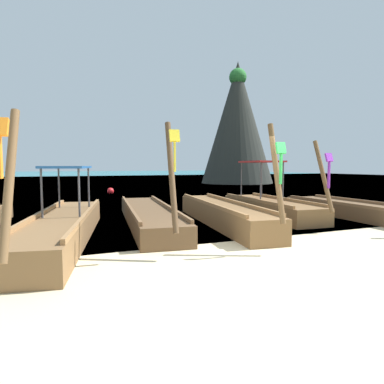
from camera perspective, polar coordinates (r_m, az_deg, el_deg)
name	(u,v)px	position (r m, az deg, el deg)	size (l,w,h in m)	color
ground	(261,259)	(6.89, 11.73, -11.16)	(120.00, 120.00, 0.00)	beige
sea_water	(76,176)	(67.23, -19.16, 2.64)	(120.00, 120.00, 0.00)	#147A89
longtail_boat_orange_ribbon	(63,226)	(8.85, -21.18, -5.49)	(2.54, 7.56, 2.66)	brown
longtail_boat_yellow_ribbon	(148,216)	(10.66, -7.46, -4.03)	(2.14, 7.74, 2.79)	brown
longtail_boat_green_ribbon	(222,214)	(10.60, 5.18, -3.72)	(1.85, 7.03, 2.79)	brown
longtail_boat_violet_ribbon	(270,207)	(12.61, 13.14, -2.44)	(1.71, 5.94, 2.59)	brown
longtail_boat_blue_ribbon	(356,210)	(13.29, 26.21, -2.84)	(1.70, 6.82, 2.73)	brown
karst_rock	(239,125)	(37.07, 7.96, 11.30)	(7.99, 7.69, 12.96)	#2D302B
mooring_buoy_near	(111,191)	(22.28, -13.75, 0.15)	(0.43, 0.43, 0.43)	red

